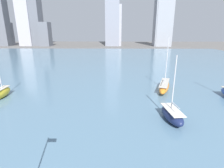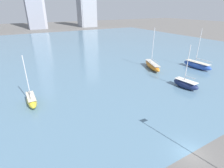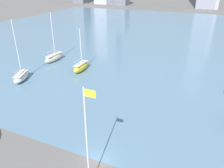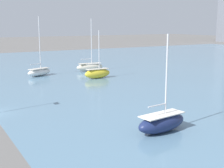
% 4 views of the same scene
% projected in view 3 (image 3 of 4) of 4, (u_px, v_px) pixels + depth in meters
% --- Properties ---
extents(ground_plane, '(500.00, 500.00, 0.00)m').
position_uv_depth(ground_plane, '(98.00, 161.00, 27.39)').
color(ground_plane, '#605E5B').
extents(harbor_water, '(180.00, 140.00, 0.00)m').
position_uv_depth(harbor_water, '(179.00, 37.00, 85.11)').
color(harbor_water, slate).
rests_on(harbor_water, ground_plane).
extents(flag_pole, '(1.24, 0.14, 12.39)m').
position_uv_depth(flag_pole, '(87.00, 140.00, 20.91)').
color(flag_pole, silver).
rests_on(flag_pole, ground_plane).
extents(sailboat_white, '(4.26, 6.52, 13.32)m').
position_uv_depth(sailboat_white, '(21.00, 76.00, 48.68)').
color(sailboat_white, white).
rests_on(sailboat_white, harbor_water).
extents(sailboat_cream, '(2.19, 7.10, 12.96)m').
position_uv_depth(sailboat_cream, '(54.00, 57.00, 60.04)').
color(sailboat_cream, beige).
rests_on(sailboat_cream, harbor_water).
extents(sailboat_yellow, '(1.81, 6.06, 10.32)m').
position_uv_depth(sailboat_yellow, '(81.00, 67.00, 53.43)').
color(sailboat_yellow, yellow).
rests_on(sailboat_yellow, harbor_water).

